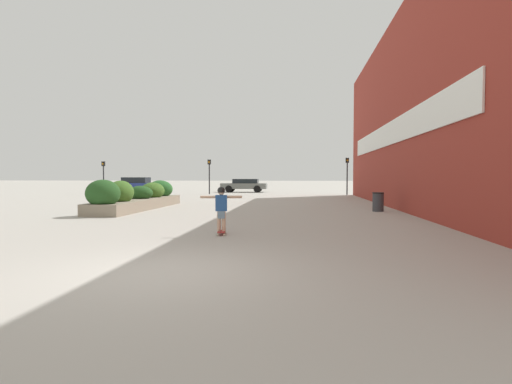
{
  "coord_description": "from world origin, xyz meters",
  "views": [
    {
      "loc": [
        2.31,
        -6.55,
        1.64
      ],
      "look_at": [
        0.09,
        14.16,
        0.83
      ],
      "focal_mm": 28.0,
      "sensor_mm": 36.0,
      "label": 1
    }
  ],
  "objects_px": {
    "trash_bin": "(378,202)",
    "car_center_left": "(137,184)",
    "traffic_light_left": "(209,170)",
    "car_center_right": "(430,186)",
    "traffic_light_right": "(347,169)",
    "car_leftmost": "(245,185)",
    "traffic_light_far_left": "(103,171)",
    "skateboard": "(221,232)",
    "skateboarder": "(221,204)"
  },
  "relations": [
    {
      "from": "car_center_right",
      "to": "car_center_left",
      "type": "bearing_deg",
      "value": -90.64
    },
    {
      "from": "car_center_left",
      "to": "traffic_light_far_left",
      "type": "bearing_deg",
      "value": -16.28
    },
    {
      "from": "traffic_light_left",
      "to": "car_center_left",
      "type": "bearing_deg",
      "value": 153.16
    },
    {
      "from": "car_leftmost",
      "to": "traffic_light_right",
      "type": "xyz_separation_m",
      "value": [
        9.95,
        -5.35,
        1.51
      ]
    },
    {
      "from": "car_leftmost",
      "to": "traffic_light_left",
      "type": "bearing_deg",
      "value": 153.27
    },
    {
      "from": "car_center_right",
      "to": "traffic_light_far_left",
      "type": "xyz_separation_m",
      "value": [
        -31.22,
        -4.36,
        1.37
      ]
    },
    {
      "from": "traffic_light_left",
      "to": "traffic_light_far_left",
      "type": "bearing_deg",
      "value": -178.62
    },
    {
      "from": "trash_bin",
      "to": "car_center_left",
      "type": "xyz_separation_m",
      "value": [
        -20.77,
        21.62,
        0.37
      ]
    },
    {
      "from": "traffic_light_right",
      "to": "traffic_light_far_left",
      "type": "height_order",
      "value": "traffic_light_right"
    },
    {
      "from": "traffic_light_right",
      "to": "car_center_left",
      "type": "bearing_deg",
      "value": 167.7
    },
    {
      "from": "skateboard",
      "to": "car_center_left",
      "type": "bearing_deg",
      "value": 107.57
    },
    {
      "from": "trash_bin",
      "to": "car_leftmost",
      "type": "height_order",
      "value": "car_leftmost"
    },
    {
      "from": "skateboard",
      "to": "car_center_right",
      "type": "height_order",
      "value": "car_center_right"
    },
    {
      "from": "trash_bin",
      "to": "traffic_light_far_left",
      "type": "distance_m",
      "value": 27.92
    },
    {
      "from": "traffic_light_right",
      "to": "traffic_light_far_left",
      "type": "xyz_separation_m",
      "value": [
        -22.72,
        -0.05,
        -0.14
      ]
    },
    {
      "from": "car_center_right",
      "to": "traffic_light_left",
      "type": "relative_size",
      "value": 1.48
    },
    {
      "from": "trash_bin",
      "to": "traffic_light_right",
      "type": "distance_m",
      "value": 17.08
    },
    {
      "from": "skateboard",
      "to": "traffic_light_far_left",
      "type": "relative_size",
      "value": 0.21
    },
    {
      "from": "traffic_light_left",
      "to": "skateboard",
      "type": "bearing_deg",
      "value": -76.46
    },
    {
      "from": "car_center_left",
      "to": "traffic_light_left",
      "type": "distance_m",
      "value": 9.96
    },
    {
      "from": "skateboarder",
      "to": "traffic_light_far_left",
      "type": "height_order",
      "value": "traffic_light_far_left"
    },
    {
      "from": "skateboarder",
      "to": "car_leftmost",
      "type": "bearing_deg",
      "value": 87.54
    },
    {
      "from": "car_leftmost",
      "to": "traffic_light_right",
      "type": "height_order",
      "value": "traffic_light_right"
    },
    {
      "from": "skateboarder",
      "to": "trash_bin",
      "type": "distance_m",
      "value": 10.05
    },
    {
      "from": "car_center_left",
      "to": "car_center_right",
      "type": "bearing_deg",
      "value": 89.36
    },
    {
      "from": "trash_bin",
      "to": "car_center_right",
      "type": "xyz_separation_m",
      "value": [
        9.08,
        21.29,
        0.31
      ]
    },
    {
      "from": "skateboarder",
      "to": "traffic_light_right",
      "type": "bearing_deg",
      "value": 66.6
    },
    {
      "from": "skateboard",
      "to": "traffic_light_left",
      "type": "distance_m",
      "value": 26.14
    },
    {
      "from": "skateboard",
      "to": "traffic_light_right",
      "type": "distance_m",
      "value": 26.03
    },
    {
      "from": "car_leftmost",
      "to": "traffic_light_far_left",
      "type": "distance_m",
      "value": 13.93
    },
    {
      "from": "car_center_left",
      "to": "traffic_light_far_left",
      "type": "distance_m",
      "value": 5.07
    },
    {
      "from": "car_leftmost",
      "to": "car_center_left",
      "type": "xyz_separation_m",
      "value": [
        -11.4,
        -0.7,
        0.06
      ]
    },
    {
      "from": "traffic_light_far_left",
      "to": "skateboard",
      "type": "bearing_deg",
      "value": -57.02
    },
    {
      "from": "car_center_left",
      "to": "traffic_light_far_left",
      "type": "xyz_separation_m",
      "value": [
        -1.37,
        -4.7,
        1.3
      ]
    },
    {
      "from": "skateboard",
      "to": "car_leftmost",
      "type": "relative_size",
      "value": 0.14
    },
    {
      "from": "car_center_right",
      "to": "traffic_light_far_left",
      "type": "bearing_deg",
      "value": -82.04
    },
    {
      "from": "car_center_right",
      "to": "traffic_light_right",
      "type": "xyz_separation_m",
      "value": [
        -8.5,
        -4.32,
        1.51
      ]
    },
    {
      "from": "traffic_light_far_left",
      "to": "traffic_light_left",
      "type": "bearing_deg",
      "value": 1.38
    },
    {
      "from": "car_leftmost",
      "to": "traffic_light_far_left",
      "type": "xyz_separation_m",
      "value": [
        -12.77,
        -5.4,
        1.36
      ]
    },
    {
      "from": "trash_bin",
      "to": "car_center_left",
      "type": "bearing_deg",
      "value": 133.84
    },
    {
      "from": "skateboarder",
      "to": "car_center_left",
      "type": "relative_size",
      "value": 0.26
    },
    {
      "from": "car_leftmost",
      "to": "traffic_light_left",
      "type": "relative_size",
      "value": 1.48
    },
    {
      "from": "skateboarder",
      "to": "traffic_light_far_left",
      "type": "bearing_deg",
      "value": 113.96
    },
    {
      "from": "trash_bin",
      "to": "traffic_light_right",
      "type": "height_order",
      "value": "traffic_light_right"
    },
    {
      "from": "trash_bin",
      "to": "traffic_light_left",
      "type": "bearing_deg",
      "value": 124.86
    },
    {
      "from": "skateboard",
      "to": "car_center_left",
      "type": "relative_size",
      "value": 0.14
    },
    {
      "from": "traffic_light_right",
      "to": "car_center_right",
      "type": "bearing_deg",
      "value": 26.93
    },
    {
      "from": "skateboarder",
      "to": "car_center_left",
      "type": "height_order",
      "value": "car_center_left"
    },
    {
      "from": "skateboarder",
      "to": "car_center_right",
      "type": "bearing_deg",
      "value": 54.07
    },
    {
      "from": "trash_bin",
      "to": "car_leftmost",
      "type": "bearing_deg",
      "value": 112.77
    }
  ]
}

